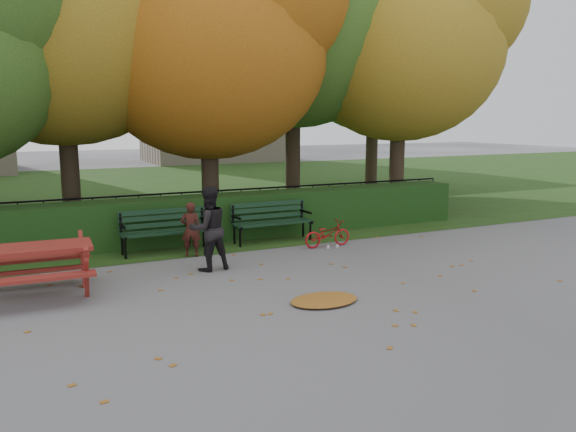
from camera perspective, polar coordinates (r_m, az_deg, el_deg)
name	(u,v)px	position (r m, az deg, el deg)	size (l,w,h in m)	color
ground	(302,293)	(8.98, 1.46, -7.79)	(90.00, 90.00, 0.00)	slate
grass_strip	(135,191)	(22.13, -15.26, 2.44)	(90.00, 90.00, 0.00)	#1E3412
building_right	(216,67)	(37.69, -7.33, 14.74)	(9.00, 6.00, 12.00)	#B1A08C
hedge	(213,217)	(12.92, -7.63, -0.14)	(13.00, 0.90, 1.00)	black
iron_fence	(203,211)	(13.67, -8.68, 0.53)	(14.00, 0.04, 1.02)	black
tree_b	(76,1)	(14.68, -20.72, 19.76)	(6.72, 6.40, 8.79)	#2E2419
tree_c	(223,32)	(14.53, -6.63, 18.10)	(6.30, 6.00, 8.00)	#2E2419
tree_d	(309,3)	(17.07, 2.17, 20.84)	(7.14, 6.80, 9.58)	#2E2419
tree_e	(415,35)	(17.13, 12.80, 17.53)	(6.09, 5.80, 8.16)	#2E2419
tree_g	(386,44)	(21.42, 9.91, 16.81)	(6.30, 6.00, 8.55)	#2E2419
bench_left	(165,227)	(11.82, -12.43, -1.12)	(1.80, 0.57, 0.88)	black
bench_right	(271,218)	(12.56, -1.73, -0.25)	(1.80, 0.57, 0.88)	black
picnic_table	(27,258)	(9.41, -25.03, -3.92)	(1.95, 1.60, 0.92)	maroon
leaf_pile	(324,300)	(8.53, 3.69, -8.49)	(1.07, 0.74, 0.07)	brown
leaf_scatter	(294,287)	(9.23, 0.61, -7.25)	(9.00, 5.70, 0.01)	brown
child	(191,229)	(11.32, -9.85, -1.35)	(0.40, 0.26, 1.10)	#3A1712
adult	(209,229)	(10.21, -8.07, -1.27)	(0.75, 0.58, 1.54)	black
bicycle	(327,234)	(12.07, 4.03, -1.82)	(0.38, 1.08, 0.57)	#A70F14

